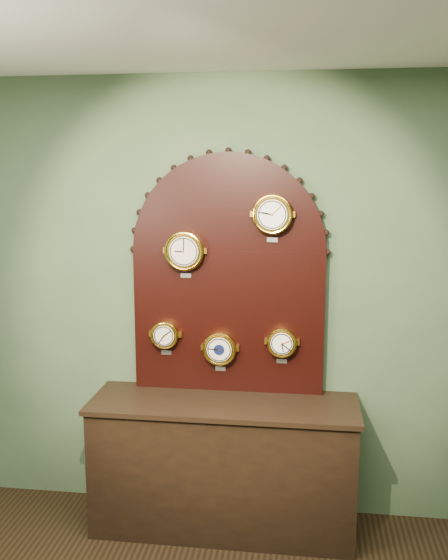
# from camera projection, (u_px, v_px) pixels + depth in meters

# --- Properties ---
(wall_back) EXTENTS (4.00, 0.00, 4.00)m
(wall_back) POSITION_uv_depth(u_px,v_px,m) (229.00, 301.00, 3.91)
(wall_back) COLOR #41583C
(wall_back) RESTS_ON ground
(shop_counter) EXTENTS (1.60, 0.50, 0.80)m
(shop_counter) POSITION_uv_depth(u_px,v_px,m) (224.00, 467.00, 3.82)
(shop_counter) COLOR black
(shop_counter) RESTS_ON ground_plane
(display_board) EXTENTS (1.26, 0.06, 1.53)m
(display_board) POSITION_uv_depth(u_px,v_px,m) (228.00, 267.00, 3.82)
(display_board) COLOR black
(display_board) RESTS_ON shop_counter
(roman_clock) EXTENTS (0.25, 0.08, 0.30)m
(roman_clock) POSITION_uv_depth(u_px,v_px,m) (185.00, 251.00, 3.77)
(roman_clock) COLOR gold
(roman_clock) RESTS_ON display_board
(arabic_clock) EXTENTS (0.24, 0.08, 0.29)m
(arabic_clock) POSITION_uv_depth(u_px,v_px,m) (272.00, 214.00, 3.66)
(arabic_clock) COLOR gold
(arabic_clock) RESTS_ON display_board
(hygrometer) EXTENTS (0.18, 0.08, 0.23)m
(hygrometer) POSITION_uv_depth(u_px,v_px,m) (165.00, 335.00, 3.89)
(hygrometer) COLOR gold
(hygrometer) RESTS_ON display_board
(barometer) EXTENTS (0.21, 0.08, 0.26)m
(barometer) POSITION_uv_depth(u_px,v_px,m) (220.00, 348.00, 3.85)
(barometer) COLOR gold
(barometer) RESTS_ON display_board
(tide_clock) EXTENTS (0.18, 0.08, 0.24)m
(tide_clock) POSITION_uv_depth(u_px,v_px,m) (282.00, 342.00, 3.79)
(tide_clock) COLOR gold
(tide_clock) RESTS_ON display_board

